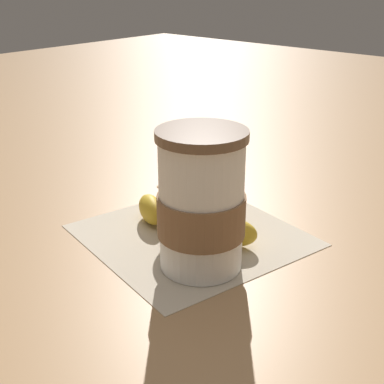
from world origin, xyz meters
The scene contains 6 objects.
ground_plane centered at (0.00, 0.00, 0.00)m, with size 3.00×3.00×0.00m, color #A87C51.
paper_napkin centered at (0.00, 0.00, 0.00)m, with size 0.24×0.24×0.00m, color beige.
coffee_cup centered at (-0.05, 0.05, 0.07)m, with size 0.09×0.09×0.15m.
muffin centered at (0.01, -0.02, 0.06)m, with size 0.09×0.09×0.10m.
banana centered at (0.00, 0.00, 0.02)m, with size 0.18×0.07×0.03m.
wooden_stirrer centered at (0.11, -0.13, 0.00)m, with size 0.11×0.01×0.00m, color #9E7547.
Camera 1 is at (-0.38, 0.44, 0.31)m, focal length 50.00 mm.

